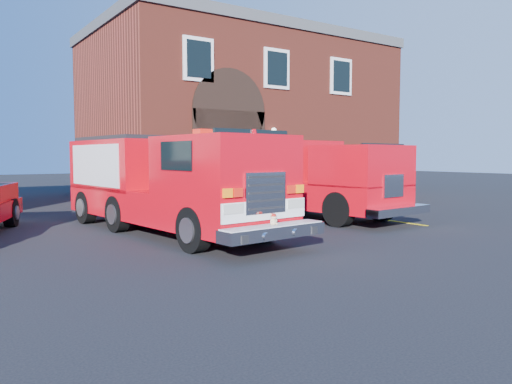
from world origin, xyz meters
TOP-DOWN VIEW (x-y plane):
  - ground at (0.00, 0.00)m, footprint 100.00×100.00m
  - parking_stripe_near at (6.50, 1.00)m, footprint 0.12×3.00m
  - parking_stripe_mid at (6.50, 4.00)m, footprint 0.12×3.00m
  - parking_stripe_far at (6.50, 7.00)m, footprint 0.12×3.00m
  - fire_station at (8.99, 13.98)m, footprint 15.20×10.20m
  - fire_engine at (-0.29, 2.63)m, footprint 3.22×8.69m
  - secondary_truck at (4.95, 3.54)m, footprint 3.19×8.00m

SIDE VIEW (x-z plane):
  - ground at x=0.00m, z-range 0.00..0.00m
  - parking_stripe_near at x=6.50m, z-range 0.00..0.01m
  - parking_stripe_mid at x=6.50m, z-range 0.00..0.01m
  - parking_stripe_far at x=6.50m, z-range 0.00..0.01m
  - fire_engine at x=-0.29m, z-range 0.05..2.66m
  - secondary_truck at x=4.95m, z-range 0.11..2.64m
  - fire_station at x=8.99m, z-range 0.03..8.48m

